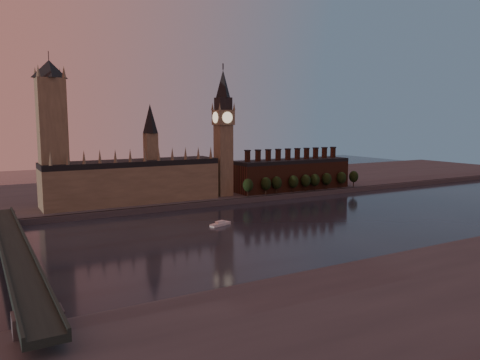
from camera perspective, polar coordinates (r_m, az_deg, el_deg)
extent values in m
plane|color=black|center=(291.29, 6.45, -5.80)|extent=(900.00, 900.00, 0.00)
cube|color=#47474C|center=(365.74, -1.93, -2.75)|extent=(900.00, 4.00, 4.00)
cube|color=#47474C|center=(446.25, -7.36, -0.99)|extent=(900.00, 180.00, 4.00)
cube|color=gray|center=(361.67, -12.96, -0.48)|extent=(130.00, 30.00, 28.00)
cube|color=black|center=(359.91, -13.03, 2.04)|extent=(130.00, 30.00, 4.00)
cube|color=gray|center=(363.79, -10.81, 3.73)|extent=(9.00, 9.00, 24.00)
cone|color=black|center=(363.15, -10.90, 7.36)|extent=(12.00, 12.00, 22.00)
cone|color=gray|center=(333.12, -22.11, 2.50)|extent=(2.60, 2.60, 10.00)
cone|color=gray|center=(334.73, -20.30, 2.60)|extent=(2.60, 2.60, 10.00)
cone|color=gray|center=(336.67, -18.50, 2.70)|extent=(2.60, 2.60, 10.00)
cone|color=gray|center=(338.95, -16.72, 2.80)|extent=(2.60, 2.60, 10.00)
cone|color=gray|center=(341.54, -14.97, 2.89)|extent=(2.60, 2.60, 10.00)
cone|color=gray|center=(344.45, -13.24, 2.98)|extent=(2.60, 2.60, 10.00)
cone|color=gray|center=(347.67, -11.55, 3.06)|extent=(2.60, 2.60, 10.00)
cone|color=gray|center=(351.18, -9.88, 3.14)|extent=(2.60, 2.60, 10.00)
cone|color=gray|center=(354.99, -8.25, 3.22)|extent=(2.60, 2.60, 10.00)
cone|color=gray|center=(359.07, -6.66, 3.29)|extent=(2.60, 2.60, 10.00)
cone|color=gray|center=(363.43, -5.11, 3.36)|extent=(2.60, 2.60, 10.00)
cone|color=gray|center=(368.04, -3.59, 3.42)|extent=(2.60, 2.60, 10.00)
cube|color=gray|center=(347.02, -21.84, 4.00)|extent=(18.00, 18.00, 90.00)
cone|color=black|center=(348.33, -22.25, 12.40)|extent=(24.00, 24.00, 12.00)
cylinder|color=#232326|center=(348.97, -22.29, 13.38)|extent=(0.50, 0.50, 12.00)
cone|color=gray|center=(339.20, -23.41, 12.16)|extent=(3.00, 3.00, 8.00)
cone|color=gray|center=(341.49, -20.68, 12.25)|extent=(3.00, 3.00, 8.00)
cone|color=gray|center=(355.02, -23.72, 11.90)|extent=(3.00, 3.00, 8.00)
cone|color=gray|center=(357.21, -21.11, 11.99)|extent=(3.00, 3.00, 8.00)
cube|color=gray|center=(383.91, -2.03, 2.39)|extent=(12.00, 12.00, 58.00)
cube|color=gray|center=(382.53, -2.06, 7.62)|extent=(14.00, 14.00, 12.00)
cube|color=#232326|center=(382.76, -2.06, 9.27)|extent=(11.00, 11.00, 10.00)
cone|color=black|center=(383.65, -2.08, 11.66)|extent=(13.00, 13.00, 22.00)
cylinder|color=#232326|center=(384.92, -2.08, 13.66)|extent=(1.00, 1.00, 5.00)
cylinder|color=beige|center=(376.18, -1.54, 7.63)|extent=(9.00, 0.50, 9.00)
cylinder|color=beige|center=(388.91, -2.56, 7.61)|extent=(9.00, 0.50, 9.00)
cylinder|color=beige|center=(379.22, -3.03, 7.62)|extent=(0.50, 9.00, 9.00)
cylinder|color=beige|center=(385.95, -1.10, 7.62)|extent=(0.50, 9.00, 9.00)
cone|color=gray|center=(373.92, -2.48, 9.01)|extent=(2.00, 2.00, 6.00)
cone|color=gray|center=(380.09, -0.72, 8.98)|extent=(2.00, 2.00, 6.00)
cone|color=gray|center=(385.50, -3.38, 8.95)|extent=(2.00, 2.00, 6.00)
cone|color=gray|center=(391.48, -1.66, 8.93)|extent=(2.00, 2.00, 6.00)
cube|color=#4B2C1C|center=(422.74, 6.39, 0.48)|extent=(110.00, 25.00, 24.00)
cube|color=black|center=(421.37, 6.42, 2.31)|extent=(110.00, 25.00, 3.00)
cube|color=#4B2C1C|center=(394.94, 0.92, 2.89)|extent=(3.50, 3.50, 9.00)
cube|color=#232326|center=(394.59, 0.92, 3.62)|extent=(4.20, 4.20, 1.00)
cube|color=#4B2C1C|center=(400.38, 2.21, 2.95)|extent=(3.50, 3.50, 9.00)
cube|color=#232326|center=(400.04, 2.21, 3.66)|extent=(4.20, 4.20, 1.00)
cube|color=#4B2C1C|center=(406.01, 3.46, 3.00)|extent=(3.50, 3.50, 9.00)
cube|color=#232326|center=(405.67, 3.46, 3.70)|extent=(4.20, 4.20, 1.00)
cube|color=#4B2C1C|center=(411.83, 4.67, 3.05)|extent=(3.50, 3.50, 9.00)
cube|color=#232326|center=(411.50, 4.68, 3.74)|extent=(4.20, 4.20, 1.00)
cube|color=#4B2C1C|center=(417.83, 5.85, 3.10)|extent=(3.50, 3.50, 9.00)
cube|color=#232326|center=(417.50, 5.86, 3.78)|extent=(4.20, 4.20, 1.00)
cube|color=#4B2C1C|center=(424.01, 7.00, 3.14)|extent=(3.50, 3.50, 9.00)
cube|color=#232326|center=(423.68, 7.01, 3.81)|extent=(4.20, 4.20, 1.00)
cube|color=#4B2C1C|center=(430.34, 8.12, 3.18)|extent=(3.50, 3.50, 9.00)
cube|color=#232326|center=(430.02, 8.13, 3.85)|extent=(4.20, 4.20, 1.00)
cube|color=#4B2C1C|center=(436.84, 9.20, 3.22)|extent=(3.50, 3.50, 9.00)
cube|color=#232326|center=(436.52, 9.21, 3.88)|extent=(4.20, 4.20, 1.00)
cube|color=#4B2C1C|center=(443.49, 10.25, 3.26)|extent=(3.50, 3.50, 9.00)
cube|color=#232326|center=(443.18, 10.26, 3.90)|extent=(4.20, 4.20, 1.00)
cube|color=#4B2C1C|center=(450.28, 11.27, 3.29)|extent=(3.50, 3.50, 9.00)
cube|color=#232326|center=(449.97, 11.28, 3.93)|extent=(4.20, 4.20, 1.00)
cylinder|color=black|center=(380.21, 0.97, -1.60)|extent=(0.80, 0.80, 6.00)
ellipsoid|color=black|center=(379.26, 0.98, -0.63)|extent=(8.60, 8.60, 10.75)
cylinder|color=black|center=(390.09, 3.18, -1.39)|extent=(0.80, 0.80, 6.00)
ellipsoid|color=black|center=(389.17, 3.19, -0.44)|extent=(8.60, 8.60, 10.75)
cylinder|color=black|center=(396.39, 4.48, -1.26)|extent=(0.80, 0.80, 6.00)
ellipsoid|color=black|center=(395.48, 4.49, -0.33)|extent=(8.60, 8.60, 10.75)
cylinder|color=black|center=(405.22, 6.52, -1.10)|extent=(0.80, 0.80, 6.00)
ellipsoid|color=black|center=(404.34, 6.54, -0.19)|extent=(8.60, 8.60, 10.75)
cylinder|color=black|center=(413.08, 8.00, -0.96)|extent=(0.80, 0.80, 6.00)
ellipsoid|color=black|center=(412.21, 8.02, -0.07)|extent=(8.60, 8.60, 10.75)
cylinder|color=black|center=(418.60, 9.09, -0.87)|extent=(0.80, 0.80, 6.00)
ellipsoid|color=black|center=(417.74, 9.11, 0.01)|extent=(8.60, 8.60, 10.75)
cylinder|color=black|center=(427.96, 10.51, -0.73)|extent=(0.80, 0.80, 6.00)
ellipsoid|color=black|center=(427.11, 10.53, 0.14)|extent=(8.60, 8.60, 10.75)
cylinder|color=black|center=(440.15, 12.25, -0.55)|extent=(0.80, 0.80, 6.00)
ellipsoid|color=black|center=(439.33, 12.27, 0.29)|extent=(8.60, 8.60, 10.75)
cylinder|color=black|center=(450.75, 13.66, -0.41)|extent=(0.80, 0.80, 6.00)
ellipsoid|color=black|center=(449.95, 13.69, 0.41)|extent=(8.60, 8.60, 10.75)
cube|color=#1B2B27|center=(230.65, -25.75, -7.67)|extent=(12.00, 200.00, 2.50)
cube|color=#1B2B27|center=(229.93, -27.15, -7.31)|extent=(1.00, 200.00, 1.30)
cube|color=#1B2B27|center=(230.59, -24.41, -7.12)|extent=(1.00, 200.00, 1.30)
cube|color=#47474C|center=(323.82, -27.00, -3.96)|extent=(14.00, 8.00, 6.00)
cube|color=#47474C|center=(155.31, -23.40, -15.52)|extent=(14.00, 8.00, 6.00)
cylinder|color=#232326|center=(156.52, -23.34, -16.58)|extent=(8.00, 8.00, 7.75)
cylinder|color=#232326|center=(188.12, -24.58, -12.57)|extent=(8.00, 8.00, 7.75)
cylinder|color=#232326|center=(220.44, -25.44, -9.72)|extent=(8.00, 8.00, 7.75)
cylinder|color=#232326|center=(253.20, -26.07, -7.60)|extent=(8.00, 8.00, 7.75)
cylinder|color=#232326|center=(286.25, -26.54, -5.97)|extent=(8.00, 8.00, 7.75)
cylinder|color=#232326|center=(319.50, -26.92, -4.67)|extent=(8.00, 8.00, 7.75)
cube|color=silver|center=(295.43, -2.42, -5.40)|extent=(15.33, 8.55, 1.69)
cube|color=silver|center=(295.11, -2.42, -5.12)|extent=(6.99, 4.95, 1.26)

